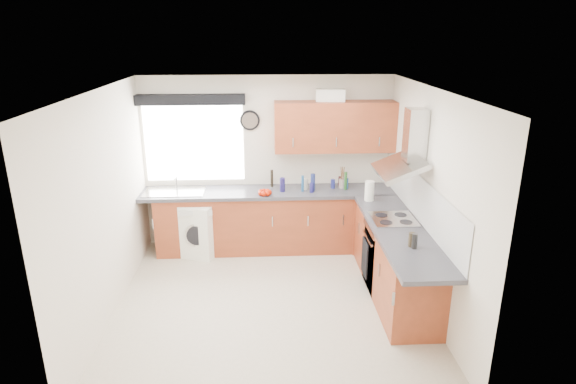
{
  "coord_description": "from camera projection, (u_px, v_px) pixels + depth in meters",
  "views": [
    {
      "loc": [
        -0.06,
        -5.03,
        3.08
      ],
      "look_at": [
        0.25,
        0.85,
        1.1
      ],
      "focal_mm": 30.0,
      "sensor_mm": 36.0,
      "label": 1
    }
  ],
  "objects": [
    {
      "name": "kitchen_roll",
      "position": [
        369.0,
        191.0,
        6.43
      ],
      "size": [
        0.15,
        0.15,
        0.27
      ],
      "primitive_type": "cylinder",
      "rotation": [
        0.0,
        0.0,
        0.3
      ],
      "color": "white",
      "rests_on": "worktop_right"
    },
    {
      "name": "extractor_hood",
      "position": [
        407.0,
        150.0,
        5.55
      ],
      "size": [
        0.52,
        0.78,
        0.66
      ],
      "primitive_type": null,
      "color": "#ADADAD",
      "rests_on": "wall_right"
    },
    {
      "name": "ground_plane",
      "position": [
        271.0,
        302.0,
        5.75
      ],
      "size": [
        3.6,
        3.6,
        0.0
      ],
      "primitive_type": "plane",
      "color": "beige"
    },
    {
      "name": "washing_machine",
      "position": [
        199.0,
        228.0,
        6.9
      ],
      "size": [
        0.67,
        0.66,
        0.78
      ],
      "primitive_type": "cube",
      "rotation": [
        0.0,
        0.0,
        -0.34
      ],
      "color": "white",
      "rests_on": "ground_plane"
    },
    {
      "name": "base_cab_right",
      "position": [
        395.0,
        261.0,
        5.83
      ],
      "size": [
        0.58,
        2.1,
        0.86
      ],
      "primitive_type": "cube",
      "color": "brown",
      "rests_on": "ground_plane"
    },
    {
      "name": "jar_8",
      "position": [
        333.0,
        184.0,
        6.96
      ],
      "size": [
        0.06,
        0.06,
        0.13
      ],
      "primitive_type": "cylinder",
      "color": "navy",
      "rests_on": "worktop_back"
    },
    {
      "name": "oven",
      "position": [
        391.0,
        256.0,
        5.97
      ],
      "size": [
        0.56,
        0.58,
        0.85
      ],
      "primitive_type": "cube",
      "color": "black",
      "rests_on": "ground_plane"
    },
    {
      "name": "wall_right",
      "position": [
        429.0,
        201.0,
        5.44
      ],
      "size": [
        0.02,
        3.6,
        2.5
      ],
      "primitive_type": "cube",
      "color": "silver",
      "rests_on": "ground_plane"
    },
    {
      "name": "hob_plate",
      "position": [
        393.0,
        219.0,
        5.81
      ],
      "size": [
        0.52,
        0.52,
        0.01
      ],
      "primitive_type": "cube",
      "color": "#ADADAD",
      "rests_on": "worktop_right"
    },
    {
      "name": "base_cab_corner",
      "position": [
        370.0,
        220.0,
        7.1
      ],
      "size": [
        0.6,
        0.6,
        0.86
      ],
      "primitive_type": "cube",
      "color": "brown",
      "rests_on": "ground_plane"
    },
    {
      "name": "wall_back",
      "position": [
        268.0,
        162.0,
        7.05
      ],
      "size": [
        3.6,
        0.02,
        2.5
      ],
      "primitive_type": "cube",
      "color": "silver",
      "rests_on": "ground_plane"
    },
    {
      "name": "jar_4",
      "position": [
        313.0,
        182.0,
        6.82
      ],
      "size": [
        0.06,
        0.06,
        0.25
      ],
      "primitive_type": "cylinder",
      "color": "navy",
      "rests_on": "worktop_back"
    },
    {
      "name": "jar_5",
      "position": [
        272.0,
        178.0,
        7.0
      ],
      "size": [
        0.04,
        0.04,
        0.25
      ],
      "primitive_type": "cylinder",
      "color": "black",
      "rests_on": "worktop_back"
    },
    {
      "name": "wall_front",
      "position": [
        273.0,
        285.0,
        3.64
      ],
      "size": [
        3.6,
        0.02,
        2.5
      ],
      "primitive_type": "cube",
      "color": "silver",
      "rests_on": "ground_plane"
    },
    {
      "name": "sink",
      "position": [
        174.0,
        189.0,
        6.8
      ],
      "size": [
        0.84,
        0.46,
        0.1
      ],
      "primitive_type": null,
      "color": "#ADADAD",
      "rests_on": "worktop_back"
    },
    {
      "name": "casserole",
      "position": [
        330.0,
        95.0,
        6.71
      ],
      "size": [
        0.43,
        0.33,
        0.17
      ],
      "primitive_type": "cube",
      "rotation": [
        0.0,
        0.0,
        -0.11
      ],
      "color": "white",
      "rests_on": "upper_cabinets"
    },
    {
      "name": "jar_1",
      "position": [
        312.0,
        188.0,
        6.77
      ],
      "size": [
        0.05,
        0.05,
        0.14
      ],
      "primitive_type": "cylinder",
      "color": "navy",
      "rests_on": "worktop_back"
    },
    {
      "name": "utensil_pot",
      "position": [
        342.0,
        183.0,
        6.98
      ],
      "size": [
        0.1,
        0.1,
        0.13
      ],
      "primitive_type": "cylinder",
      "rotation": [
        0.0,
        0.0,
        0.1
      ],
      "color": "gray",
      "rests_on": "worktop_back"
    },
    {
      "name": "storage_box",
      "position": [
        334.0,
        97.0,
        6.71
      ],
      "size": [
        0.26,
        0.23,
        0.11
      ],
      "primitive_type": "cube",
      "rotation": [
        0.0,
        0.0,
        0.12
      ],
      "color": "#AB4922",
      "rests_on": "upper_cabinets"
    },
    {
      "name": "jar_3",
      "position": [
        340.0,
        181.0,
        7.08
      ],
      "size": [
        0.05,
        0.05,
        0.14
      ],
      "primitive_type": "cylinder",
      "color": "#3A1419",
      "rests_on": "worktop_back"
    },
    {
      "name": "wall_clock",
      "position": [
        250.0,
        121.0,
        6.8
      ],
      "size": [
        0.29,
        0.04,
        0.29
      ],
      "primitive_type": "cylinder",
      "rotation": [
        1.57,
        0.0,
        0.0
      ],
      "color": "black",
      "rests_on": "wall_back"
    },
    {
      "name": "ceiling",
      "position": [
        268.0,
        90.0,
        4.95
      ],
      "size": [
        3.6,
        3.6,
        0.02
      ],
      "primitive_type": "cube",
      "color": "white",
      "rests_on": "wall_back"
    },
    {
      "name": "worktop_right",
      "position": [
        400.0,
        231.0,
        5.54
      ],
      "size": [
        0.62,
        2.42,
        0.05
      ],
      "primitive_type": "cube",
      "color": "#333339",
      "rests_on": "base_cab_right"
    },
    {
      "name": "jar_9",
      "position": [
        282.0,
        185.0,
        6.8
      ],
      "size": [
        0.07,
        0.07,
        0.2
      ],
      "primitive_type": "cylinder",
      "color": "#1B164B",
      "rests_on": "worktop_back"
    },
    {
      "name": "bottle_0",
      "position": [
        415.0,
        241.0,
        5.02
      ],
      "size": [
        0.06,
        0.06,
        0.16
      ],
      "primitive_type": "cylinder",
      "color": "black",
      "rests_on": "worktop_right"
    },
    {
      "name": "window",
      "position": [
        194.0,
        143.0,
        6.9
      ],
      "size": [
        1.4,
        0.02,
        1.1
      ],
      "primitive_type": "cube",
      "color": "white",
      "rests_on": "wall_back"
    },
    {
      "name": "worktop_back",
      "position": [
        268.0,
        192.0,
        6.88
      ],
      "size": [
        3.6,
        0.62,
        0.05
      ],
      "primitive_type": "cube",
      "color": "#333339",
      "rests_on": "base_cab_back"
    },
    {
      "name": "jar_0",
      "position": [
        306.0,
        184.0,
        6.9
      ],
      "size": [
        0.07,
        0.07,
        0.16
      ],
      "primitive_type": "cylinder",
      "color": "#B6B09B",
      "rests_on": "worktop_back"
    },
    {
      "name": "wall_left",
      "position": [
        105.0,
        207.0,
        5.26
      ],
      "size": [
        0.02,
        3.6,
        2.5
      ],
      "primitive_type": "cube",
      "color": "silver",
      "rests_on": "ground_plane"
    },
    {
      "name": "window_blind",
      "position": [
        191.0,
        100.0,
        6.61
      ],
      "size": [
        1.5,
        0.18,
        0.14
      ],
      "primitive_type": "cube",
      "color": "black",
      "rests_on": "wall_back"
    },
    {
      "name": "base_cab_back",
      "position": [
        262.0,
        221.0,
        7.03
      ],
      "size": [
        3.0,
        0.58,
        0.86
      ],
      "primitive_type": "cube",
      "color": "brown",
      "rests_on": "ground_plane"
    },
    {
      "name": "upper_cabinets",
      "position": [
        335.0,
        127.0,
        6.76
      ],
      "size": [
        1.7,
        0.35,
        0.7
      ],
      "primitive_type": "cube",
      "color": "brown",
      "rests_on": "wall_back"
    },
    {
      "name": "jar_2",
      "position": [
        303.0,
        184.0,
        6.8
      ],
      "size": [
        0.04,
        0.04,
        0.23
      ],
      "primitive_type": "cylinder",
      "color": "navy",
      "rests_on": "worktop_back"
    },
    {
      "name": "splashback",
      "position": [
        419.0,
        198.0,
        5.74
      ],
      "size": [
        0.01,
        3.0,
        0.54
      ],
      "primitive_type": "cube",
      "color": "white",
      "rests_on": "wall_right"
    },
    {
      "name": "jar_6",
      "position": [
        346.0,
        181.0,
        6.88
      ],
      "size": [
        0.04,
        0.04,
        0.26
      ],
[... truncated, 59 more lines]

